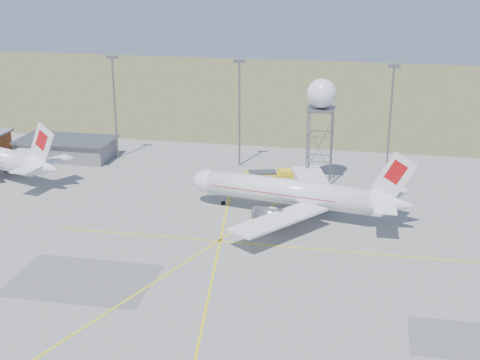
% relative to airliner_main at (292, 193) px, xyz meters
% --- Properties ---
extents(grass_strip, '(400.00, 120.00, 0.03)m').
position_rel_airliner_main_xyz_m(grass_strip, '(-3.15, 97.85, -3.71)').
color(grass_strip, '#636B3B').
rests_on(grass_strip, ground).
extents(building_grey, '(19.00, 10.00, 3.90)m').
position_rel_airliner_main_xyz_m(building_grey, '(-48.15, 21.85, -1.75)').
color(building_grey, slate).
rests_on(building_grey, ground).
extents(mast_a, '(2.20, 0.50, 20.50)m').
position_rel_airliner_main_xyz_m(mast_a, '(-38.15, 23.85, 8.35)').
color(mast_a, slate).
rests_on(mast_a, ground).
extents(mast_b, '(2.20, 0.50, 20.50)m').
position_rel_airliner_main_xyz_m(mast_b, '(-13.15, 23.85, 8.35)').
color(mast_b, slate).
rests_on(mast_b, ground).
extents(mast_c, '(2.20, 0.50, 20.50)m').
position_rel_airliner_main_xyz_m(mast_c, '(14.85, 23.85, 8.35)').
color(mast_c, slate).
rests_on(mast_c, ground).
extents(airliner_main, '(35.60, 34.16, 12.15)m').
position_rel_airliner_main_xyz_m(airliner_main, '(0.00, 0.00, 0.00)').
color(airliner_main, white).
rests_on(airliner_main, ground).
extents(radar_tower, '(5.18, 5.18, 18.74)m').
position_rel_airliner_main_xyz_m(radar_tower, '(2.76, 17.00, 6.79)').
color(radar_tower, slate).
rests_on(radar_tower, ground).
extents(fire_truck, '(8.99, 5.33, 3.41)m').
position_rel_airliner_main_xyz_m(fire_truck, '(-5.34, 11.22, -2.08)').
color(fire_truck, yellow).
rests_on(fire_truck, ground).
extents(baggage_tug, '(2.21, 1.81, 1.67)m').
position_rel_airliner_main_xyz_m(baggage_tug, '(-54.66, 12.80, -3.09)').
color(baggage_tug, red).
rests_on(baggage_tug, ground).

